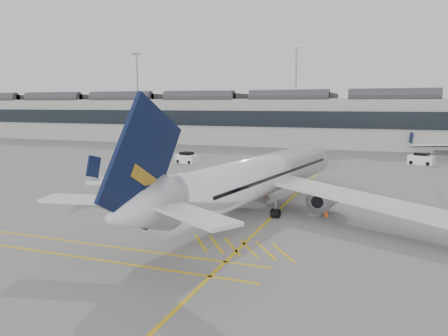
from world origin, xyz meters
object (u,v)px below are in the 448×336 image
(belt_loader, at_px, (209,196))
(baggage_cart_a, at_px, (259,187))
(ramp_agent_b, at_px, (220,198))
(airliner_main, at_px, (259,177))
(pushback_tug, at_px, (160,202))
(ramp_agent_a, at_px, (264,190))

(belt_loader, distance_m, baggage_cart_a, 6.25)
(belt_loader, distance_m, ramp_agent_b, 2.68)
(airliner_main, height_order, ramp_agent_b, airliner_main)
(belt_loader, distance_m, pushback_tug, 5.48)
(airliner_main, height_order, pushback_tug, airliner_main)
(airliner_main, bearing_deg, ramp_agent_a, 109.12)
(belt_loader, xyz_separation_m, ramp_agent_a, (4.67, 3.66, 0.31))
(ramp_agent_a, distance_m, ramp_agent_b, 6.20)
(airliner_main, xyz_separation_m, ramp_agent_b, (-3.64, -0.54, -2.11))
(baggage_cart_a, relative_size, ramp_agent_a, 1.05)
(baggage_cart_a, bearing_deg, belt_loader, -114.91)
(ramp_agent_a, height_order, ramp_agent_b, ramp_agent_b)
(baggage_cart_a, bearing_deg, ramp_agent_b, -93.32)
(airliner_main, bearing_deg, baggage_cart_a, 115.36)
(belt_loader, bearing_deg, ramp_agent_a, 54.54)
(ramp_agent_a, bearing_deg, belt_loader, 165.34)
(airliner_main, distance_m, belt_loader, 6.20)
(belt_loader, bearing_deg, pushback_tug, -108.81)
(baggage_cart_a, xyz_separation_m, pushback_tug, (-6.88, -9.49, -0.26))
(baggage_cart_a, height_order, ramp_agent_b, ramp_agent_b)
(baggage_cart_a, xyz_separation_m, ramp_agent_b, (-1.84, -6.89, 0.03))
(ramp_agent_b, distance_m, pushback_tug, 5.68)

